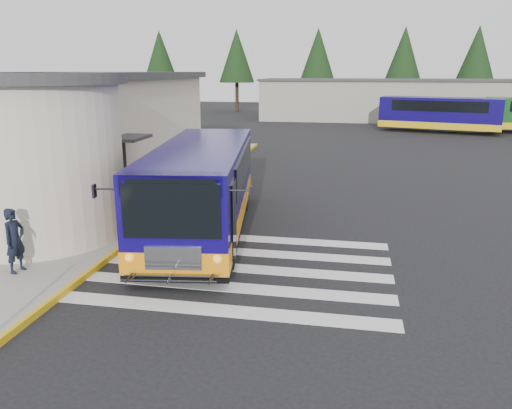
# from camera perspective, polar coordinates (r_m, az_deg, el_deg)

# --- Properties ---
(ground) EXTENTS (140.00, 140.00, 0.00)m
(ground) POSITION_cam_1_polar(r_m,az_deg,el_deg) (13.82, 0.57, -6.20)
(ground) COLOR black
(ground) RESTS_ON ground
(sidewalk) EXTENTS (10.00, 34.00, 0.15)m
(sidewalk) POSITION_cam_1_polar(r_m,az_deg,el_deg) (20.72, -22.61, 0.09)
(sidewalk) COLOR gray
(sidewalk) RESTS_ON ground
(curb_strip) EXTENTS (0.12, 34.00, 0.16)m
(curb_strip) POSITION_cam_1_polar(r_m,az_deg,el_deg) (18.50, -9.65, -0.62)
(curb_strip) COLOR gold
(curb_strip) RESTS_ON ground
(station_building) EXTENTS (12.70, 18.70, 4.80)m
(station_building) POSITION_cam_1_polar(r_m,az_deg,el_deg) (23.69, -23.19, 7.93)
(station_building) COLOR beige
(station_building) RESTS_ON ground
(crosswalk) EXTENTS (8.00, 5.35, 0.01)m
(crosswalk) POSITION_cam_1_polar(r_m,az_deg,el_deg) (13.18, -2.20, -7.26)
(crosswalk) COLOR silver
(crosswalk) RESTS_ON ground
(depot_building) EXTENTS (26.40, 8.40, 4.20)m
(depot_building) POSITION_cam_1_polar(r_m,az_deg,el_deg) (54.89, 14.88, 11.51)
(depot_building) COLOR gray
(depot_building) RESTS_ON ground
(tree_line) EXTENTS (58.40, 4.40, 10.00)m
(tree_line) POSITION_cam_1_polar(r_m,az_deg,el_deg) (62.84, 14.95, 16.16)
(tree_line) COLOR black
(tree_line) RESTS_ON ground
(transit_bus) EXTENTS (4.34, 10.12, 2.78)m
(transit_bus) POSITION_cam_1_polar(r_m,az_deg,el_deg) (15.75, -6.18, 1.46)
(transit_bus) COLOR #11075C
(transit_bus) RESTS_ON ground
(pedestrian_a) EXTENTS (0.48, 0.65, 1.63)m
(pedestrian_a) POSITION_cam_1_polar(r_m,az_deg,el_deg) (13.66, -25.86, -3.72)
(pedestrian_a) COLOR black
(pedestrian_a) RESTS_ON sidewalk
(far_bus_a) EXTENTS (9.99, 5.25, 2.48)m
(far_bus_a) POSITION_cam_1_polar(r_m,az_deg,el_deg) (44.99, 20.28, 9.80)
(far_bus_a) COLOR #0E064D
(far_bus_a) RESTS_ON ground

